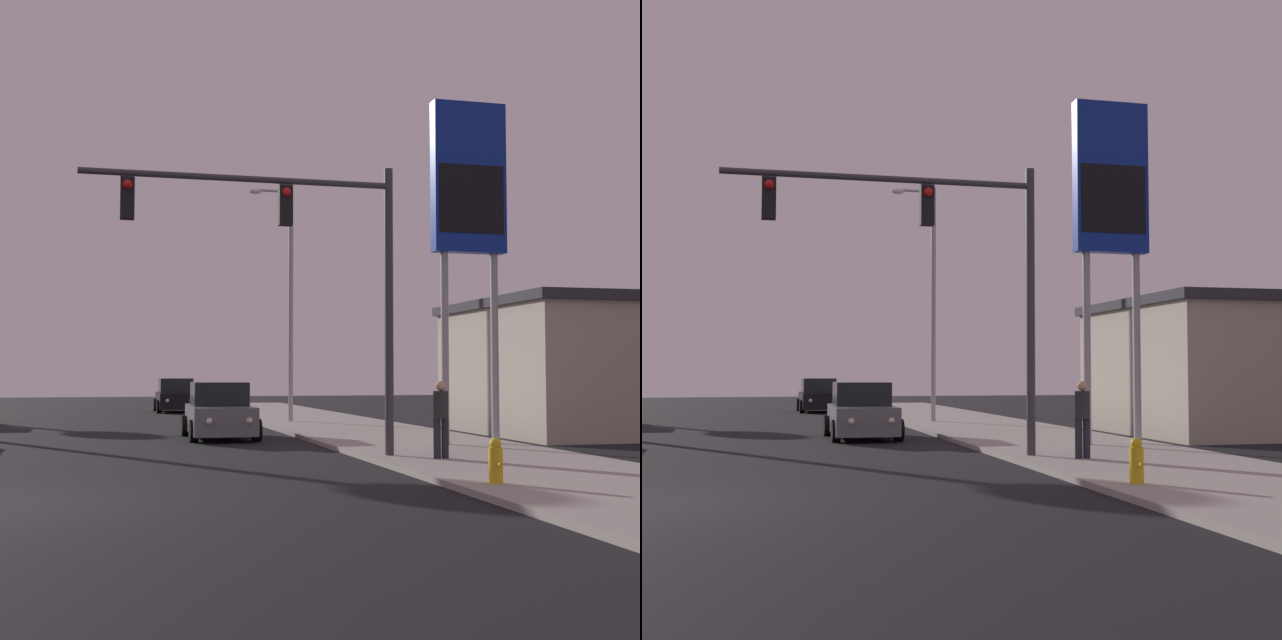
% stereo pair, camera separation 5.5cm
% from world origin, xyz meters
% --- Properties ---
extents(ground_plane, '(120.00, 120.00, 0.00)m').
position_xyz_m(ground_plane, '(0.00, 0.00, 0.00)').
color(ground_plane, black).
extents(sidewalk_right, '(5.00, 60.00, 0.12)m').
position_xyz_m(sidewalk_right, '(9.50, 10.00, 0.06)').
color(sidewalk_right, '#9E998E').
rests_on(sidewalk_right, ground).
extents(building_gas_station, '(10.30, 8.30, 4.30)m').
position_xyz_m(building_gas_station, '(18.00, 11.84, 2.16)').
color(building_gas_station, '#B2A893').
rests_on(building_gas_station, ground).
extents(car_grey, '(2.04, 4.34, 1.68)m').
position_xyz_m(car_grey, '(4.71, 12.51, 0.76)').
color(car_grey, slate).
rests_on(car_grey, ground).
extents(car_black, '(2.04, 4.31, 1.68)m').
position_xyz_m(car_black, '(4.88, 31.03, 0.76)').
color(car_black, black).
rests_on(car_black, ground).
extents(traffic_light_mast, '(6.96, 0.36, 6.50)m').
position_xyz_m(traffic_light_mast, '(5.61, 4.92, 4.71)').
color(traffic_light_mast, '#38383D').
rests_on(traffic_light_mast, sidewalk_right).
extents(street_lamp, '(1.74, 0.24, 9.00)m').
position_xyz_m(street_lamp, '(8.16, 19.19, 5.12)').
color(street_lamp, '#99999E').
rests_on(street_lamp, sidewalk_right).
extents(gas_station_sign, '(2.00, 0.42, 9.00)m').
position_xyz_m(gas_station_sign, '(10.63, 7.45, 6.62)').
color(gas_station_sign, '#99999E').
rests_on(gas_station_sign, sidewalk_right).
extents(fire_hydrant, '(0.24, 0.34, 0.76)m').
position_xyz_m(fire_hydrant, '(7.70, -0.36, 0.49)').
color(fire_hydrant, gold).
rests_on(fire_hydrant, sidewalk_right).
extents(pedestrian_on_sidewalk, '(0.34, 0.32, 1.67)m').
position_xyz_m(pedestrian_on_sidewalk, '(8.41, 3.92, 1.03)').
color(pedestrian_on_sidewalk, '#23232D').
rests_on(pedestrian_on_sidewalk, sidewalk_right).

